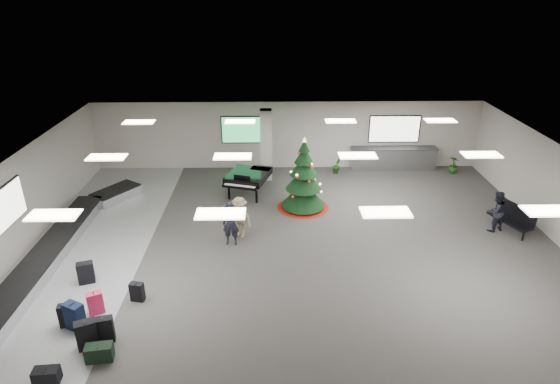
{
  "coord_description": "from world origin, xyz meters",
  "views": [
    {
      "loc": [
        -0.76,
        -14.05,
        8.29
      ],
      "look_at": [
        -0.47,
        1.0,
        1.42
      ],
      "focal_mm": 30.0,
      "sensor_mm": 36.0,
      "label": 1
    }
  ],
  "objects_px": {
    "potted_plant_left": "(337,165)",
    "potted_plant_right": "(454,165)",
    "pink_suitcase": "(95,303)",
    "traveler_b": "(240,217)",
    "traveler_bench": "(496,211)",
    "grand_piano": "(248,177)",
    "baggage_carousel": "(65,239)",
    "traveler_a": "(231,223)",
    "service_counter": "(393,158)",
    "bench": "(513,217)",
    "christmas_tree": "(304,184)"
  },
  "relations": [
    {
      "from": "christmas_tree",
      "to": "potted_plant_left",
      "type": "relative_size",
      "value": 3.88
    },
    {
      "from": "potted_plant_left",
      "to": "traveler_a",
      "type": "bearing_deg",
      "value": -124.82
    },
    {
      "from": "traveler_a",
      "to": "potted_plant_right",
      "type": "xyz_separation_m",
      "value": [
        9.89,
        6.29,
        -0.39
      ]
    },
    {
      "from": "potted_plant_right",
      "to": "bench",
      "type": "bearing_deg",
      "value": -89.36
    },
    {
      "from": "grand_piano",
      "to": "potted_plant_right",
      "type": "xyz_separation_m",
      "value": [
        9.52,
        2.27,
        -0.41
      ]
    },
    {
      "from": "baggage_carousel",
      "to": "bench",
      "type": "bearing_deg",
      "value": 2.09
    },
    {
      "from": "baggage_carousel",
      "to": "service_counter",
      "type": "xyz_separation_m",
      "value": [
        12.84,
        6.73,
        0.33
      ]
    },
    {
      "from": "pink_suitcase",
      "to": "grand_piano",
      "type": "relative_size",
      "value": 0.29
    },
    {
      "from": "baggage_carousel",
      "to": "traveler_bench",
      "type": "distance_m",
      "value": 15.07
    },
    {
      "from": "pink_suitcase",
      "to": "traveler_b",
      "type": "height_order",
      "value": "traveler_b"
    },
    {
      "from": "traveler_b",
      "to": "traveler_bench",
      "type": "xyz_separation_m",
      "value": [
        9.09,
        0.27,
        0.01
      ]
    },
    {
      "from": "bench",
      "to": "potted_plant_right",
      "type": "height_order",
      "value": "bench"
    },
    {
      "from": "service_counter",
      "to": "bench",
      "type": "bearing_deg",
      "value": -65.46
    },
    {
      "from": "traveler_a",
      "to": "traveler_b",
      "type": "distance_m",
      "value": 0.56
    },
    {
      "from": "christmas_tree",
      "to": "traveler_bench",
      "type": "bearing_deg",
      "value": -16.5
    },
    {
      "from": "potted_plant_left",
      "to": "service_counter",
      "type": "bearing_deg",
      "value": 9.08
    },
    {
      "from": "pink_suitcase",
      "to": "bench",
      "type": "bearing_deg",
      "value": -8.4
    },
    {
      "from": "pink_suitcase",
      "to": "potted_plant_left",
      "type": "distance_m",
      "value": 12.65
    },
    {
      "from": "pink_suitcase",
      "to": "grand_piano",
      "type": "xyz_separation_m",
      "value": [
        3.79,
        7.61,
        0.48
      ]
    },
    {
      "from": "traveler_b",
      "to": "potted_plant_right",
      "type": "distance_m",
      "value": 11.25
    },
    {
      "from": "baggage_carousel",
      "to": "traveler_a",
      "type": "relative_size",
      "value": 6.17
    },
    {
      "from": "pink_suitcase",
      "to": "traveler_a",
      "type": "bearing_deg",
      "value": 20.6
    },
    {
      "from": "service_counter",
      "to": "potted_plant_left",
      "type": "distance_m",
      "value": 2.77
    },
    {
      "from": "service_counter",
      "to": "traveler_b",
      "type": "height_order",
      "value": "traveler_b"
    },
    {
      "from": "potted_plant_right",
      "to": "grand_piano",
      "type": "bearing_deg",
      "value": -166.57
    },
    {
      "from": "potted_plant_left",
      "to": "potted_plant_right",
      "type": "distance_m",
      "value": 5.48
    },
    {
      "from": "pink_suitcase",
      "to": "christmas_tree",
      "type": "height_order",
      "value": "christmas_tree"
    },
    {
      "from": "grand_piano",
      "to": "pink_suitcase",
      "type": "bearing_deg",
      "value": -99.25
    },
    {
      "from": "baggage_carousel",
      "to": "potted_plant_right",
      "type": "relative_size",
      "value": 12.26
    },
    {
      "from": "pink_suitcase",
      "to": "potted_plant_left",
      "type": "xyz_separation_m",
      "value": [
        7.82,
        9.94,
        0.05
      ]
    },
    {
      "from": "traveler_a",
      "to": "pink_suitcase",
      "type": "bearing_deg",
      "value": -129.04
    },
    {
      "from": "traveler_b",
      "to": "traveler_bench",
      "type": "distance_m",
      "value": 9.09
    },
    {
      "from": "christmas_tree",
      "to": "bench",
      "type": "xyz_separation_m",
      "value": [
        7.33,
        -2.13,
        -0.42
      ]
    },
    {
      "from": "traveler_a",
      "to": "potted_plant_left",
      "type": "xyz_separation_m",
      "value": [
        4.42,
        6.35,
        -0.41
      ]
    },
    {
      "from": "service_counter",
      "to": "pink_suitcase",
      "type": "bearing_deg",
      "value": -135.47
    },
    {
      "from": "service_counter",
      "to": "bench",
      "type": "relative_size",
      "value": 2.34
    },
    {
      "from": "christmas_tree",
      "to": "traveler_bench",
      "type": "xyz_separation_m",
      "value": [
        6.72,
        -1.99,
        -0.24
      ]
    },
    {
      "from": "traveler_a",
      "to": "traveler_bench",
      "type": "bearing_deg",
      "value": 9.12
    },
    {
      "from": "grand_piano",
      "to": "traveler_b",
      "type": "bearing_deg",
      "value": -74.77
    },
    {
      "from": "traveler_b",
      "to": "potted_plant_left",
      "type": "relative_size",
      "value": 2.0
    },
    {
      "from": "bench",
      "to": "potted_plant_left",
      "type": "relative_size",
      "value": 2.28
    },
    {
      "from": "service_counter",
      "to": "traveler_b",
      "type": "bearing_deg",
      "value": -137.6
    },
    {
      "from": "service_counter",
      "to": "pink_suitcase",
      "type": "height_order",
      "value": "service_counter"
    },
    {
      "from": "pink_suitcase",
      "to": "potted_plant_left",
      "type": "bearing_deg",
      "value": 25.88
    },
    {
      "from": "bench",
      "to": "potted_plant_left",
      "type": "bearing_deg",
      "value": 112.16
    },
    {
      "from": "traveler_bench",
      "to": "potted_plant_right",
      "type": "bearing_deg",
      "value": -115.76
    },
    {
      "from": "baggage_carousel",
      "to": "traveler_b",
      "type": "bearing_deg",
      "value": 4.26
    },
    {
      "from": "potted_plant_right",
      "to": "traveler_bench",
      "type": "bearing_deg",
      "value": -95.67
    },
    {
      "from": "traveler_a",
      "to": "traveler_b",
      "type": "bearing_deg",
      "value": 67.18
    },
    {
      "from": "traveler_bench",
      "to": "baggage_carousel",
      "type": "bearing_deg",
      "value": -17.37
    }
  ]
}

